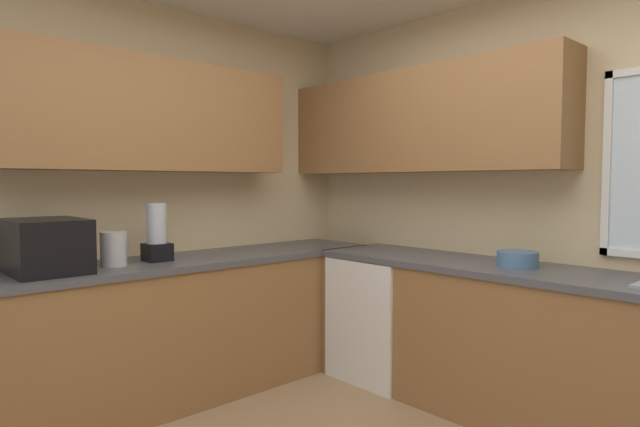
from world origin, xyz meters
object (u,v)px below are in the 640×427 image
(bowl, at_px, (518,259))
(blender_appliance, at_px, (157,235))
(kettle, at_px, (114,249))
(microwave, at_px, (46,246))
(dishwasher, at_px, (385,317))

(bowl, relative_size, blender_appliance, 0.64)
(bowl, height_order, blender_appliance, blender_appliance)
(kettle, distance_m, blender_appliance, 0.28)
(microwave, height_order, kettle, microwave)
(microwave, relative_size, kettle, 2.39)
(dishwasher, bearing_deg, kettle, -111.03)
(bowl, bearing_deg, microwave, -128.41)
(microwave, relative_size, blender_appliance, 1.33)
(kettle, relative_size, blender_appliance, 0.56)
(bowl, bearing_deg, dishwasher, -178.22)
(dishwasher, relative_size, microwave, 1.76)
(blender_appliance, bearing_deg, dishwasher, 64.57)
(kettle, bearing_deg, bowl, 46.57)
(microwave, bearing_deg, dishwasher, 71.89)
(dishwasher, bearing_deg, blender_appliance, -115.43)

